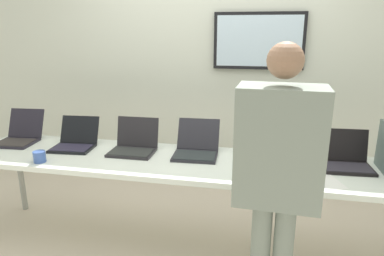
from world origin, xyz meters
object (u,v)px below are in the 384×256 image
at_px(laptop_station_4, 265,153).
at_px(laptop_station_5, 344,159).
at_px(laptop_station_0, 20,135).
at_px(workbench, 187,166).
at_px(laptop_station_1, 75,141).
at_px(laptop_station_3, 196,147).
at_px(laptop_station_2, 134,144).
at_px(person, 278,167).
at_px(coffee_mug, 39,157).

distance_m(laptop_station_4, laptop_station_5, 0.55).
bearing_deg(laptop_station_0, workbench, -5.48).
distance_m(workbench, laptop_station_1, 0.98).
height_order(laptop_station_0, laptop_station_3, laptop_station_0).
bearing_deg(laptop_station_2, person, -33.98).
height_order(laptop_station_2, laptop_station_3, laptop_station_2).
distance_m(laptop_station_2, laptop_station_3, 0.50).
bearing_deg(laptop_station_3, workbench, -106.95).
xyz_separation_m(person, coffee_mug, (-1.68, 0.37, -0.21)).
xyz_separation_m(laptop_station_3, person, (0.58, -0.77, 0.19)).
distance_m(laptop_station_2, person, 1.32).
height_order(laptop_station_0, laptop_station_5, laptop_station_0).
height_order(workbench, person, person).
height_order(workbench, laptop_station_1, laptop_station_1).
bearing_deg(laptop_station_4, laptop_station_2, -179.14).
relative_size(laptop_station_2, laptop_station_3, 0.85).
bearing_deg(laptop_station_4, laptop_station_0, 179.42).
xyz_separation_m(workbench, person, (0.63, -0.62, 0.29)).
xyz_separation_m(laptop_station_3, laptop_station_5, (1.08, -0.04, 0.00)).
height_order(workbench, laptop_station_5, laptop_station_5).
height_order(workbench, laptop_station_3, laptop_station_3).
bearing_deg(laptop_station_4, workbench, -167.69).
bearing_deg(laptop_station_4, laptop_station_1, -179.41).
height_order(laptop_station_2, coffee_mug, laptop_station_2).
distance_m(laptop_station_2, coffee_mug, 0.70).
bearing_deg(laptop_station_2, laptop_station_4, 0.86).
distance_m(laptop_station_0, laptop_station_2, 1.06).
relative_size(laptop_station_1, laptop_station_4, 0.96).
distance_m(person, coffee_mug, 1.74).
relative_size(workbench, laptop_station_3, 8.58).
relative_size(laptop_station_4, laptop_station_5, 1.00).
distance_m(laptop_station_4, person, 0.77).
distance_m(laptop_station_0, person, 2.29).
distance_m(workbench, laptop_station_0, 1.53).
xyz_separation_m(laptop_station_1, person, (1.60, -0.73, 0.20)).
bearing_deg(laptop_station_0, coffee_mug, -40.50).
relative_size(laptop_station_4, person, 0.23).
bearing_deg(coffee_mug, laptop_station_5, 9.36).
relative_size(laptop_station_0, laptop_station_3, 0.96).
distance_m(laptop_station_3, laptop_station_5, 1.08).
height_order(workbench, coffee_mug, coffee_mug).
height_order(laptop_station_4, coffee_mug, laptop_station_4).
bearing_deg(laptop_station_3, laptop_station_1, -177.77).
xyz_separation_m(laptop_station_1, laptop_station_2, (0.52, 0.00, 0.00)).
height_order(workbench, laptop_station_0, laptop_station_0).
distance_m(workbench, laptop_station_5, 1.13).
bearing_deg(laptop_station_3, laptop_station_2, -175.52).
relative_size(laptop_station_4, coffee_mug, 4.26).
bearing_deg(laptop_station_1, laptop_station_4, 0.59).
xyz_separation_m(laptop_station_3, coffee_mug, (-1.10, -0.40, -0.02)).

